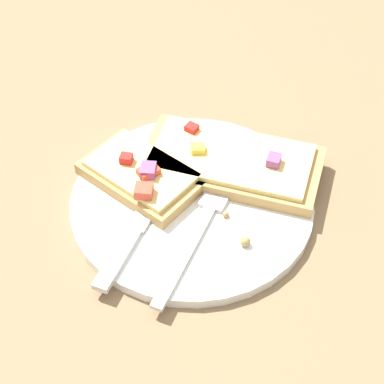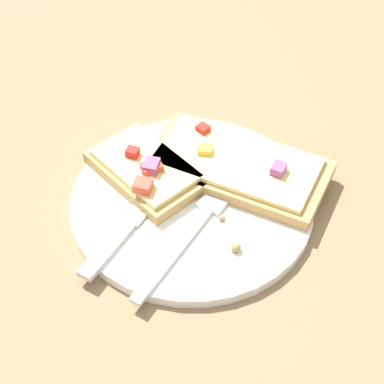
% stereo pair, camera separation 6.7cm
% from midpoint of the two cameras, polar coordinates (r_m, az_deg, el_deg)
% --- Properties ---
extents(ground_plane, '(4.00, 4.00, 0.00)m').
position_cam_midpoint_polar(ground_plane, '(0.69, -2.79, -1.39)').
color(ground_plane, '#7F6647').
extents(plate, '(0.26, 0.26, 0.01)m').
position_cam_midpoint_polar(plate, '(0.69, -2.81, -1.06)').
color(plate, white).
rests_on(plate, ground).
extents(fork, '(0.03, 0.21, 0.01)m').
position_cam_midpoint_polar(fork, '(0.66, -1.80, -2.51)').
color(fork, silver).
rests_on(fork, plate).
extents(knife, '(0.02, 0.20, 0.01)m').
position_cam_midpoint_polar(knife, '(0.66, -7.75, -3.05)').
color(knife, silver).
rests_on(knife, plate).
extents(pizza_slice_main, '(0.20, 0.11, 0.03)m').
position_cam_midpoint_polar(pizza_slice_main, '(0.71, 0.78, 2.61)').
color(pizza_slice_main, tan).
rests_on(pizza_slice_main, plate).
extents(pizza_slice_corner, '(0.15, 0.12, 0.03)m').
position_cam_midpoint_polar(pizza_slice_corner, '(0.70, -7.27, 1.41)').
color(pizza_slice_corner, tan).
rests_on(pizza_slice_corner, plate).
extents(crumb_scatter, '(0.04, 0.04, 0.01)m').
position_cam_midpoint_polar(crumb_scatter, '(0.64, 1.38, -4.05)').
color(crumb_scatter, '#9E8B54').
rests_on(crumb_scatter, plate).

